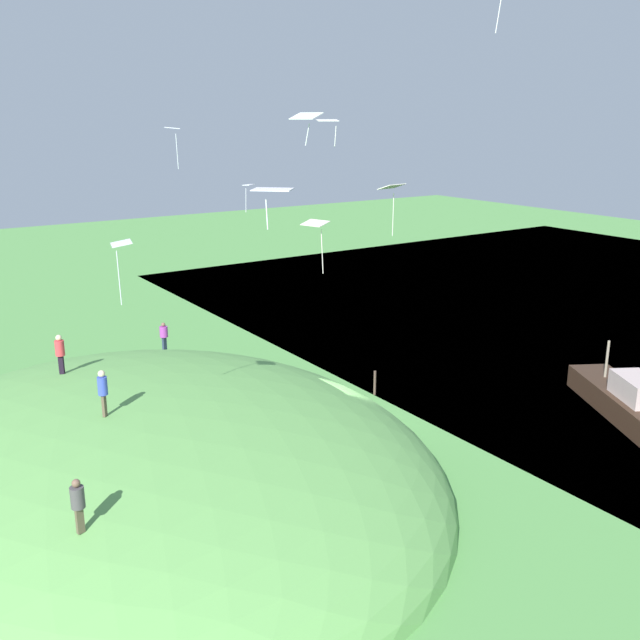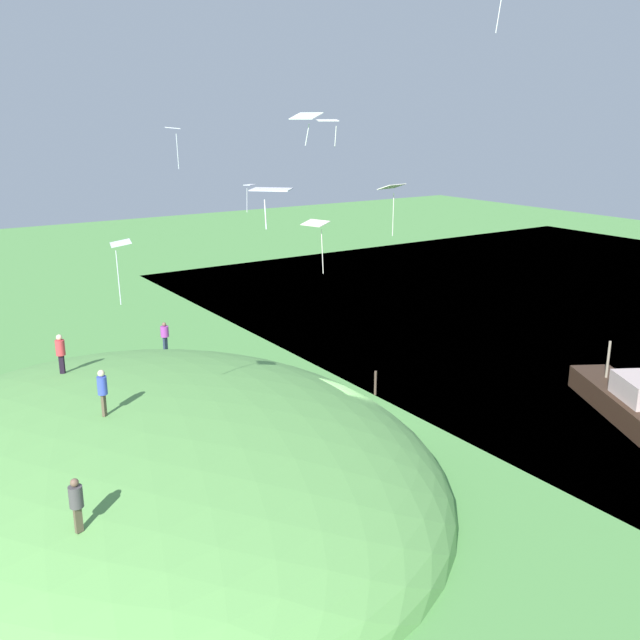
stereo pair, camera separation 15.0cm
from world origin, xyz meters
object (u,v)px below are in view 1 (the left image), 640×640
object	(u,v)px
kite_6	(248,187)
kite_9	(172,130)
person_near_shore	(164,333)
kite_4	(306,117)
person_watching_kites	(103,387)
kite_0	(316,226)
person_with_child	(78,499)
kite_1	(392,189)
kite_2	(328,121)
person_on_hilltop	(60,349)
kite_5	(272,190)
kite_3	(121,247)
boat_on_lake	(625,399)
mooring_post	(375,383)

from	to	relation	value
kite_6	kite_9	world-z (taller)	kite_9
person_near_shore	kite_4	bearing A→B (deg)	-107.74
person_watching_kites	kite_0	bearing A→B (deg)	139.55
person_with_child	kite_1	size ratio (longest dim) A/B	0.78
kite_2	kite_6	bearing A→B (deg)	-100.62
person_on_hilltop	kite_1	distance (m)	16.38
kite_4	kite_5	world-z (taller)	kite_4
kite_2	kite_3	distance (m)	10.95
kite_0	kite_6	bearing A→B (deg)	-102.43
boat_on_lake	kite_9	bearing A→B (deg)	-91.04
person_with_child	kite_3	distance (m)	8.34
boat_on_lake	person_on_hilltop	world-z (taller)	person_on_hilltop
person_on_hilltop	kite_6	size ratio (longest dim) A/B	1.16
kite_0	kite_3	distance (m)	10.09
person_watching_kites	kite_5	world-z (taller)	kite_5
person_near_shore	kite_3	world-z (taller)	kite_3
kite_0	kite_1	size ratio (longest dim) A/B	1.05
kite_9	person_watching_kites	bearing A→B (deg)	43.50
person_on_hilltop	kite_4	bearing A→B (deg)	178.54
kite_6	kite_3	bearing A→B (deg)	47.80
person_with_child	kite_1	world-z (taller)	kite_1
person_on_hilltop	person_with_child	world-z (taller)	person_on_hilltop
person_with_child	person_near_shore	distance (m)	19.53
person_near_shore	kite_6	xyz separation A→B (m)	(-5.78, -0.36, 7.71)
kite_1	kite_5	size ratio (longest dim) A/B	1.59
person_on_hilltop	kite_2	world-z (taller)	kite_2
kite_9	boat_on_lake	bearing A→B (deg)	149.87
kite_2	boat_on_lake	bearing A→B (deg)	156.67
person_watching_kites	kite_0	size ratio (longest dim) A/B	0.79
kite_0	kite_5	bearing A→B (deg)	49.10
person_with_child	kite_9	xyz separation A→B (m)	(-8.24, -11.33, 10.13)
kite_3	kite_4	distance (m)	9.23
kite_4	person_watching_kites	bearing A→B (deg)	-5.67
kite_3	kite_0	bearing A→B (deg)	-164.13
person_on_hilltop	mooring_post	bearing A→B (deg)	-152.04
person_near_shore	person_with_child	bearing A→B (deg)	-145.77
person_with_child	kite_6	xyz separation A→B (m)	(-15.22, -17.44, 6.84)
person_watching_kites	kite_0	world-z (taller)	kite_0
person_with_child	mooring_post	distance (m)	21.02
person_on_hilltop	kite_6	bearing A→B (deg)	-119.47
kite_2	kite_6	size ratio (longest dim) A/B	0.71
person_watching_kites	kite_9	world-z (taller)	kite_9
boat_on_lake	kite_3	world-z (taller)	kite_3
person_on_hilltop	kite_5	world-z (taller)	kite_5
boat_on_lake	kite_4	xyz separation A→B (m)	(16.09, -5.05, 13.91)
kite_0	kite_9	world-z (taller)	kite_9
kite_6	kite_9	bearing A→B (deg)	41.18
kite_2	kite_9	bearing A→B (deg)	-45.44
kite_5	person_on_hilltop	bearing A→B (deg)	-75.02
kite_3	mooring_post	bearing A→B (deg)	-160.92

